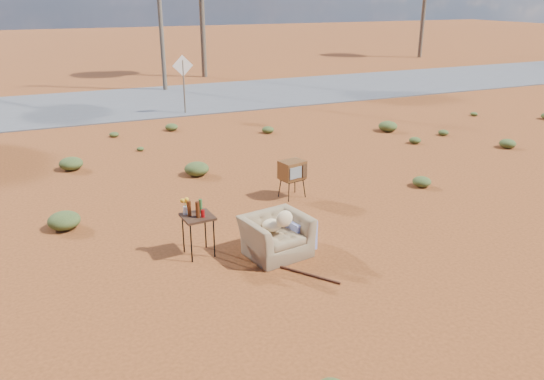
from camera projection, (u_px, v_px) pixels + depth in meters
name	position (u px, v px, depth m)	size (l,w,h in m)	color
ground	(281.00, 253.00, 9.32)	(140.00, 140.00, 0.00)	brown
highway	(132.00, 102.00, 22.19)	(140.00, 7.00, 0.04)	#565659
armchair	(280.00, 230.00, 9.21)	(1.34, 1.00, 0.94)	olive
tv_unit	(292.00, 171.00, 11.69)	(0.60, 0.53, 0.85)	black
side_table	(195.00, 214.00, 9.03)	(0.55, 0.55, 1.04)	#351F13
rusty_bar	(294.00, 270.00, 8.70)	(0.04, 0.04, 1.64)	#462112
road_sign	(183.00, 74.00, 19.67)	(0.78, 0.06, 2.19)	brown
scrub_patch	(173.00, 177.00, 12.75)	(17.49, 8.07, 0.33)	#465525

